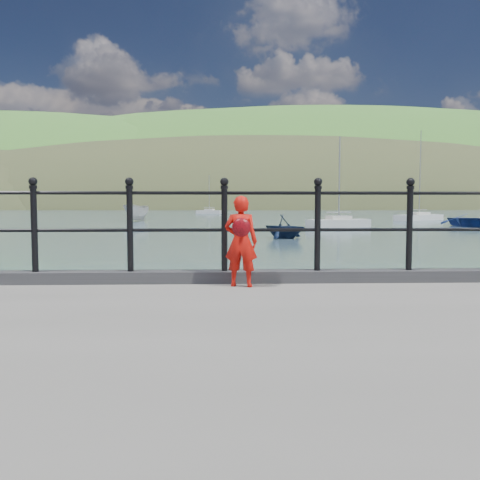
{
  "coord_description": "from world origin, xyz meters",
  "views": [
    {
      "loc": [
        0.56,
        -6.63,
        2.01
      ],
      "look_at": [
        0.8,
        -0.2,
        1.55
      ],
      "focal_mm": 38.0,
      "sensor_mm": 36.0,
      "label": 1
    }
  ],
  "objects_px": {
    "launch_white": "(137,213)",
    "sailboat_near": "(339,224)",
    "child": "(241,241)",
    "sailboat_far": "(419,218)",
    "launch_navy": "(284,226)",
    "launch_blue": "(474,220)",
    "railing": "(177,218)",
    "sailboat_deep": "(209,212)"
  },
  "relations": [
    {
      "from": "child",
      "to": "sailboat_near",
      "type": "height_order",
      "value": "sailboat_near"
    },
    {
      "from": "railing",
      "to": "launch_white",
      "type": "height_order",
      "value": "railing"
    },
    {
      "from": "launch_blue",
      "to": "launch_white",
      "type": "bearing_deg",
      "value": 146.1
    },
    {
      "from": "launch_blue",
      "to": "launch_navy",
      "type": "relative_size",
      "value": 2.12
    },
    {
      "from": "launch_blue",
      "to": "sailboat_near",
      "type": "height_order",
      "value": "sailboat_near"
    },
    {
      "from": "sailboat_deep",
      "to": "railing",
      "type": "bearing_deg",
      "value": -64.3
    },
    {
      "from": "launch_navy",
      "to": "launch_white",
      "type": "bearing_deg",
      "value": 65.53
    },
    {
      "from": "launch_white",
      "to": "sailboat_far",
      "type": "xyz_separation_m",
      "value": [
        33.61,
        1.42,
        -0.65
      ]
    },
    {
      "from": "launch_white",
      "to": "sailboat_near",
      "type": "distance_m",
      "value": 25.71
    },
    {
      "from": "sailboat_near",
      "to": "sailboat_far",
      "type": "bearing_deg",
      "value": 29.14
    },
    {
      "from": "launch_white",
      "to": "sailboat_near",
      "type": "relative_size",
      "value": 0.66
    },
    {
      "from": "launch_blue",
      "to": "sailboat_near",
      "type": "bearing_deg",
      "value": 177.49
    },
    {
      "from": "child",
      "to": "launch_white",
      "type": "distance_m",
      "value": 53.77
    },
    {
      "from": "launch_white",
      "to": "launch_navy",
      "type": "bearing_deg",
      "value": -50.6
    },
    {
      "from": "railing",
      "to": "child",
      "type": "bearing_deg",
      "value": -23.33
    },
    {
      "from": "railing",
      "to": "launch_white",
      "type": "xyz_separation_m",
      "value": [
        -9.22,
        52.48,
        -0.83
      ]
    },
    {
      "from": "railing",
      "to": "launch_white",
      "type": "distance_m",
      "value": 53.29
    },
    {
      "from": "launch_white",
      "to": "sailboat_far",
      "type": "height_order",
      "value": "sailboat_far"
    },
    {
      "from": "launch_navy",
      "to": "sailboat_deep",
      "type": "relative_size",
      "value": 0.34
    },
    {
      "from": "sailboat_near",
      "to": "launch_blue",
      "type": "bearing_deg",
      "value": -17.31
    },
    {
      "from": "launch_blue",
      "to": "sailboat_near",
      "type": "xyz_separation_m",
      "value": [
        -12.2,
        -1.22,
        -0.25
      ]
    },
    {
      "from": "launch_navy",
      "to": "sailboat_far",
      "type": "bearing_deg",
      "value": 8.31
    },
    {
      "from": "sailboat_near",
      "to": "sailboat_far",
      "type": "xyz_separation_m",
      "value": [
        13.94,
        17.95,
        0.0
      ]
    },
    {
      "from": "child",
      "to": "sailboat_far",
      "type": "height_order",
      "value": "sailboat_far"
    },
    {
      "from": "sailboat_near",
      "to": "launch_navy",
      "type": "bearing_deg",
      "value": -138.32
    },
    {
      "from": "launch_blue",
      "to": "sailboat_far",
      "type": "xyz_separation_m",
      "value": [
        1.74,
        16.73,
        -0.24
      ]
    },
    {
      "from": "child",
      "to": "sailboat_far",
      "type": "bearing_deg",
      "value": -99.7
    },
    {
      "from": "sailboat_far",
      "to": "launch_navy",
      "type": "bearing_deg",
      "value": -161.14
    },
    {
      "from": "railing",
      "to": "sailboat_near",
      "type": "relative_size",
      "value": 2.32
    },
    {
      "from": "railing",
      "to": "launch_white",
      "type": "bearing_deg",
      "value": 99.97
    },
    {
      "from": "child",
      "to": "launch_blue",
      "type": "relative_size",
      "value": 0.2
    },
    {
      "from": "sailboat_deep",
      "to": "sailboat_far",
      "type": "distance_m",
      "value": 48.57
    },
    {
      "from": "launch_blue",
      "to": "sailboat_deep",
      "type": "xyz_separation_m",
      "value": [
        -24.51,
        57.59,
        -0.24
      ]
    },
    {
      "from": "launch_navy",
      "to": "sailboat_near",
      "type": "bearing_deg",
      "value": 15.95
    },
    {
      "from": "railing",
      "to": "launch_blue",
      "type": "relative_size",
      "value": 3.2
    },
    {
      "from": "child",
      "to": "launch_white",
      "type": "bearing_deg",
      "value": -65.46
    },
    {
      "from": "railing",
      "to": "sailboat_near",
      "type": "xyz_separation_m",
      "value": [
        10.45,
        35.95,
        -1.48
      ]
    },
    {
      "from": "launch_white",
      "to": "launch_navy",
      "type": "height_order",
      "value": "launch_white"
    },
    {
      "from": "launch_blue",
      "to": "sailboat_far",
      "type": "height_order",
      "value": "sailboat_far"
    },
    {
      "from": "railing",
      "to": "sailboat_far",
      "type": "distance_m",
      "value": 59.18
    },
    {
      "from": "launch_navy",
      "to": "railing",
      "type": "bearing_deg",
      "value": -149.25
    },
    {
      "from": "railing",
      "to": "child",
      "type": "xyz_separation_m",
      "value": [
        0.8,
        -0.34,
        -0.26
      ]
    }
  ]
}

